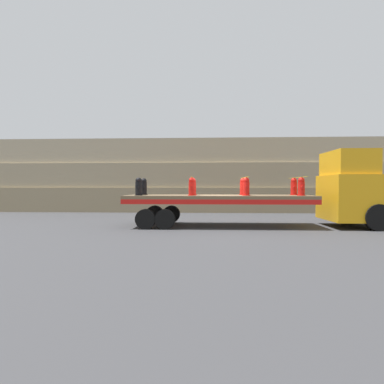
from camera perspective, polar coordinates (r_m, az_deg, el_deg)
The scene contains 15 objects.
ground_plane at distance 13.54m, azimuth 5.03°, elevation -6.47°, with size 120.00×120.00×0.00m, color #38383A.
rock_cliff at distance 21.61m, azimuth 4.15°, elevation 3.09°, with size 60.00×3.30×5.06m.
truck_cab at distance 14.90m, azimuth 28.50°, elevation 0.37°, with size 2.33×2.65×3.31m.
flatbed_trailer at distance 13.43m, azimuth 2.61°, elevation -1.77°, with size 8.16×2.55×1.38m.
fire_hydrant_black_near_0 at distance 13.20m, azimuth -10.14°, elevation 0.98°, with size 0.35×0.49×0.78m.
fire_hydrant_black_far_0 at distance 14.25m, azimuth -9.18°, elevation 1.00°, with size 0.35×0.49×0.78m.
fire_hydrant_red_near_1 at distance 12.88m, azimuth -0.02°, elevation 1.00°, with size 0.35×0.49×0.78m.
fire_hydrant_red_far_1 at distance 13.96m, azimuth 0.19°, elevation 1.01°, with size 0.35×0.49×0.78m.
fire_hydrant_red_near_2 at distance 12.98m, azimuth 10.27°, elevation 0.98°, with size 0.35×0.49×0.78m.
fire_hydrant_red_far_2 at distance 14.05m, azimuth 9.69°, elevation 0.99°, with size 0.35×0.49×0.78m.
fire_hydrant_red_near_3 at distance 13.49m, azimuth 20.09°, elevation 0.94°, with size 0.35×0.49×0.78m.
fire_hydrant_red_far_3 at distance 14.52m, azimuth 18.82°, elevation 0.95°, with size 0.35×0.49×0.78m.
cargo_strap_rear at distance 13.43m, azimuth 0.09°, elevation 2.76°, with size 0.05×2.65×0.01m.
cargo_strap_middle at distance 13.52m, azimuth 9.97°, elevation 2.73°, with size 0.05×2.65×0.01m.
cargo_strap_front at distance 14.01m, azimuth 19.44°, elevation 2.63°, with size 0.05×2.65×0.01m.
Camera 1 is at (-0.56, -13.41, 1.79)m, focal length 28.00 mm.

